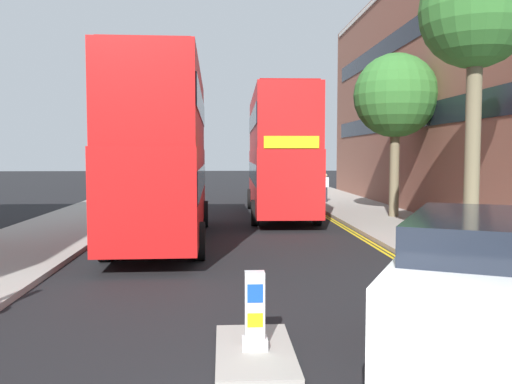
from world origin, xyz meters
name	(u,v)px	position (x,y,z in m)	size (l,w,h in m)	color
sidewalk_right	(405,228)	(6.50, 16.00, 0.07)	(4.00, 80.00, 0.14)	#9E9991
sidewalk_left	(57,231)	(-6.50, 16.00, 0.07)	(4.00, 80.00, 0.14)	#9E9991
kerb_line_outer	(364,238)	(4.40, 14.00, 0.00)	(0.10, 56.00, 0.01)	yellow
kerb_line_inner	(360,238)	(4.24, 14.00, 0.00)	(0.10, 56.00, 0.01)	yellow
traffic_island	(255,352)	(0.00, 3.33, 0.05)	(1.10, 2.20, 0.10)	#9E9991
keep_left_bollard	(255,314)	(0.00, 3.33, 0.61)	(0.36, 0.28, 1.11)	silver
double_decker_bus_away	(163,149)	(-2.36, 13.77, 3.03)	(2.91, 10.84, 5.64)	red
double_decker_bus_oncoming	(279,150)	(2.20, 20.77, 3.03)	(3.00, 10.86, 5.64)	red
taxi_minivan	(485,305)	(2.65, 1.96, 1.07)	(3.82, 5.14, 2.12)	white
pedestrian_far	(326,187)	(5.44, 26.48, 0.99)	(0.34, 0.22, 1.62)	#2D2D38
street_tree_near	(396,97)	(7.06, 19.16, 5.34)	(3.62, 3.62, 7.06)	#6B6047
street_tree_mid	(476,16)	(6.21, 9.96, 6.47)	(2.95, 2.95, 7.93)	#6B6047
townhouse_terrace_right	(487,94)	(13.50, 23.92, 6.02)	(10.08, 28.00, 12.04)	brown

